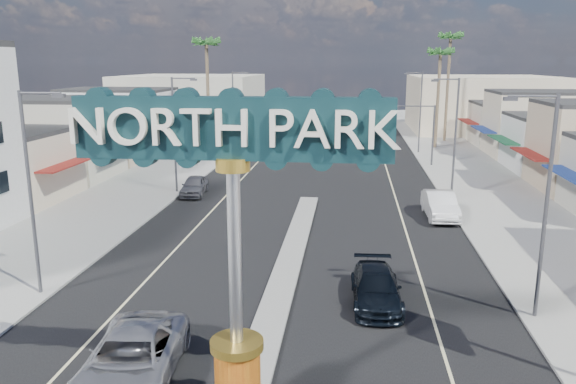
% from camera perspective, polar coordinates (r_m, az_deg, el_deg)
% --- Properties ---
extents(ground, '(160.00, 160.00, 0.00)m').
position_cam_1_polar(ground, '(43.31, 2.28, -0.43)').
color(ground, gray).
rests_on(ground, ground).
extents(road, '(20.00, 120.00, 0.01)m').
position_cam_1_polar(road, '(43.31, 2.28, -0.42)').
color(road, black).
rests_on(road, ground).
extents(median_island, '(1.30, 30.00, 0.16)m').
position_cam_1_polar(median_island, '(28.04, -0.15, -7.94)').
color(median_island, gray).
rests_on(median_island, ground).
extents(sidewalk_left, '(8.00, 120.00, 0.12)m').
position_cam_1_polar(sidewalk_left, '(46.42, -15.22, 0.11)').
color(sidewalk_left, gray).
rests_on(sidewalk_left, ground).
extents(sidewalk_right, '(8.00, 120.00, 0.12)m').
position_cam_1_polar(sidewalk_right, '(44.56, 20.54, -0.81)').
color(sidewalk_right, gray).
rests_on(sidewalk_right, ground).
extents(storefront_row_left, '(12.00, 42.00, 6.00)m').
position_cam_1_polar(storefront_row_left, '(61.69, -19.67, 5.73)').
color(storefront_row_left, beige).
rests_on(storefront_row_left, ground).
extents(storefront_row_right, '(12.00, 42.00, 6.00)m').
position_cam_1_polar(storefront_row_right, '(59.29, 27.23, 4.76)').
color(storefront_row_right, '#B7B29E').
rests_on(storefront_row_right, ground).
extents(backdrop_far_left, '(20.00, 20.00, 8.00)m').
position_cam_1_polar(backdrop_far_left, '(90.72, -9.68, 9.08)').
color(backdrop_far_left, '#B7B29E').
rests_on(backdrop_far_left, ground).
extents(backdrop_far_right, '(20.00, 20.00, 8.00)m').
position_cam_1_polar(backdrop_far_right, '(89.25, 18.94, 8.50)').
color(backdrop_far_right, beige).
rests_on(backdrop_far_right, ground).
extents(gateway_sign, '(8.20, 1.50, 9.15)m').
position_cam_1_polar(gateway_sign, '(14.91, -5.51, -3.46)').
color(gateway_sign, '#B33B0D').
rests_on(gateway_sign, median_island).
extents(traffic_signal_left, '(5.09, 0.45, 6.00)m').
position_cam_1_polar(traffic_signal_left, '(57.60, -5.85, 7.22)').
color(traffic_signal_left, '#47474C').
rests_on(traffic_signal_left, ground).
extents(traffic_signal_right, '(5.09, 0.45, 6.00)m').
position_cam_1_polar(traffic_signal_right, '(56.63, 12.77, 6.87)').
color(traffic_signal_right, '#47474C').
rests_on(traffic_signal_right, ground).
extents(streetlight_l_near, '(2.03, 0.22, 9.00)m').
position_cam_1_polar(streetlight_l_near, '(26.28, -24.49, 0.75)').
color(streetlight_l_near, '#47474C').
rests_on(streetlight_l_near, ground).
extents(streetlight_l_mid, '(2.03, 0.22, 9.00)m').
position_cam_1_polar(streetlight_l_mid, '(44.38, -11.30, 6.31)').
color(streetlight_l_mid, '#47474C').
rests_on(streetlight_l_mid, ground).
extents(streetlight_l_far, '(2.03, 0.22, 9.00)m').
position_cam_1_polar(streetlight_l_far, '(65.59, -5.46, 8.64)').
color(streetlight_l_far, '#47474C').
rests_on(streetlight_l_far, ground).
extents(streetlight_r_near, '(2.03, 0.22, 9.00)m').
position_cam_1_polar(streetlight_r_near, '(23.76, 24.47, -0.46)').
color(streetlight_r_near, '#47474C').
rests_on(streetlight_r_near, ground).
extents(streetlight_r_mid, '(2.03, 0.22, 9.00)m').
position_cam_1_polar(streetlight_r_mid, '(42.94, 16.44, 5.80)').
color(streetlight_r_mid, '#47474C').
rests_on(streetlight_r_mid, ground).
extents(streetlight_r_far, '(2.03, 0.22, 9.00)m').
position_cam_1_polar(streetlight_r_far, '(64.62, 13.17, 8.30)').
color(streetlight_r_far, '#47474C').
rests_on(streetlight_r_far, ground).
extents(palm_left_far, '(2.60, 2.60, 13.10)m').
position_cam_1_polar(palm_left_far, '(64.04, -8.28, 14.22)').
color(palm_left_far, brown).
rests_on(palm_left_far, ground).
extents(palm_right_mid, '(2.60, 2.60, 12.10)m').
position_cam_1_polar(palm_right_mid, '(68.72, 15.22, 13.08)').
color(palm_right_mid, brown).
rests_on(palm_right_mid, ground).
extents(palm_right_far, '(2.60, 2.60, 14.10)m').
position_cam_1_polar(palm_right_far, '(74.98, 16.17, 14.36)').
color(palm_right_far, brown).
rests_on(palm_right_far, ground).
extents(suv_left, '(3.36, 6.33, 1.69)m').
position_cam_1_polar(suv_left, '(19.45, -15.61, -16.02)').
color(suv_left, silver).
rests_on(suv_left, ground).
extents(suv_right, '(2.23, 5.06, 1.45)m').
position_cam_1_polar(suv_right, '(24.62, 8.94, -9.58)').
color(suv_right, black).
rests_on(suv_right, ground).
extents(car_parked_left, '(2.10, 4.46, 1.47)m').
position_cam_1_polar(car_parked_left, '(44.15, -9.49, 0.64)').
color(car_parked_left, slate).
rests_on(car_parked_left, ground).
extents(car_parked_right, '(1.98, 5.29, 1.72)m').
position_cam_1_polar(car_parked_right, '(38.56, 15.19, -1.28)').
color(car_parked_right, silver).
rests_on(car_parked_right, ground).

